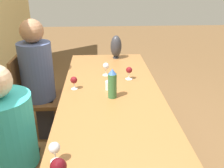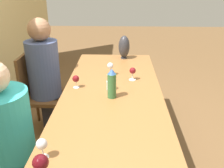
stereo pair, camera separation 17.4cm
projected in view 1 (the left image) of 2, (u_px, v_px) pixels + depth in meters
The scene contains 13 objects.
ground_plane at pixel (112, 160), 2.41m from camera, with size 14.00×14.00×0.00m, color brown.
dining_table at pixel (112, 100), 2.15m from camera, with size 2.21×0.85×0.73m.
water_bottle at pixel (112, 84), 1.99m from camera, with size 0.07×0.07×0.25m.
water_tumbler at pixel (109, 85), 2.16m from camera, with size 0.07×0.07×0.08m.
vase at pixel (116, 47), 2.94m from camera, with size 0.13×0.13×0.28m.
wine_glass_0 at pixel (106, 66), 2.45m from camera, with size 0.07×0.07×0.13m.
wine_glass_1 at pixel (74, 80), 2.15m from camera, with size 0.06×0.06×0.11m.
wine_glass_2 at pixel (129, 71), 2.36m from camera, with size 0.07×0.07×0.12m.
wine_glass_3 at pixel (58, 167), 1.14m from camera, with size 0.08×0.08×0.15m.
wine_glass_4 at pixel (54, 148), 1.30m from camera, with size 0.06×0.06×0.12m.
chair_far at pixel (33, 95), 2.64m from camera, with size 0.44×0.44×0.90m.
person_near at pixel (9, 142), 1.67m from camera, with size 0.40×0.40×1.16m.
person_far at pixel (39, 77), 2.56m from camera, with size 0.33×0.33×1.27m.
Camera 1 is at (-1.91, 0.11, 1.64)m, focal length 40.00 mm.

